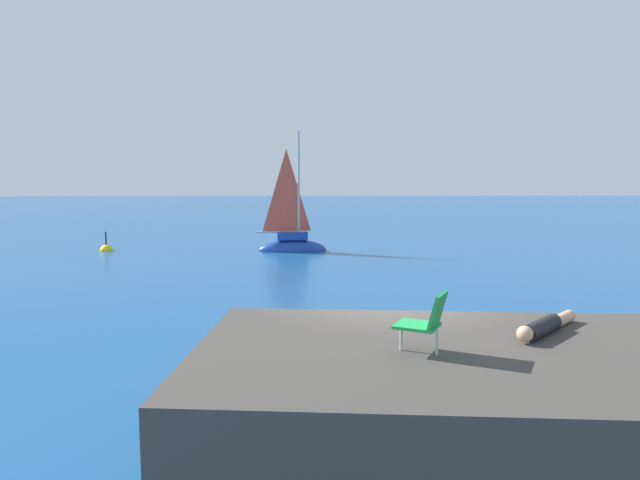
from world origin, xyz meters
name	(u,v)px	position (x,y,z in m)	size (l,w,h in m)	color
ground_plane	(391,357)	(0.00, 0.00, 0.00)	(160.00, 160.00, 0.00)	navy
shore_ledge	(478,389)	(0.69, -2.94, 0.53)	(7.43, 4.20, 1.05)	#423D38
boulder_seaward	(393,374)	(-0.10, -0.89, 0.00)	(0.79, 0.63, 0.43)	#443A3C
boulder_inland	(293,373)	(-1.78, -0.83, 0.00)	(1.51, 1.20, 0.83)	#383F37
sailboat_near	(292,244)	(-2.14, 14.66, 0.31)	(3.11, 1.23, 5.69)	#193D99
person_sunbather	(545,326)	(1.85, -2.23, 1.17)	(1.33, 1.35, 0.25)	black
beach_chair	(426,320)	(-0.05, -3.08, 1.50)	(0.75, 0.70, 0.80)	green
marker_buoy	(106,251)	(-10.26, 14.87, 0.01)	(0.56, 0.56, 1.13)	yellow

